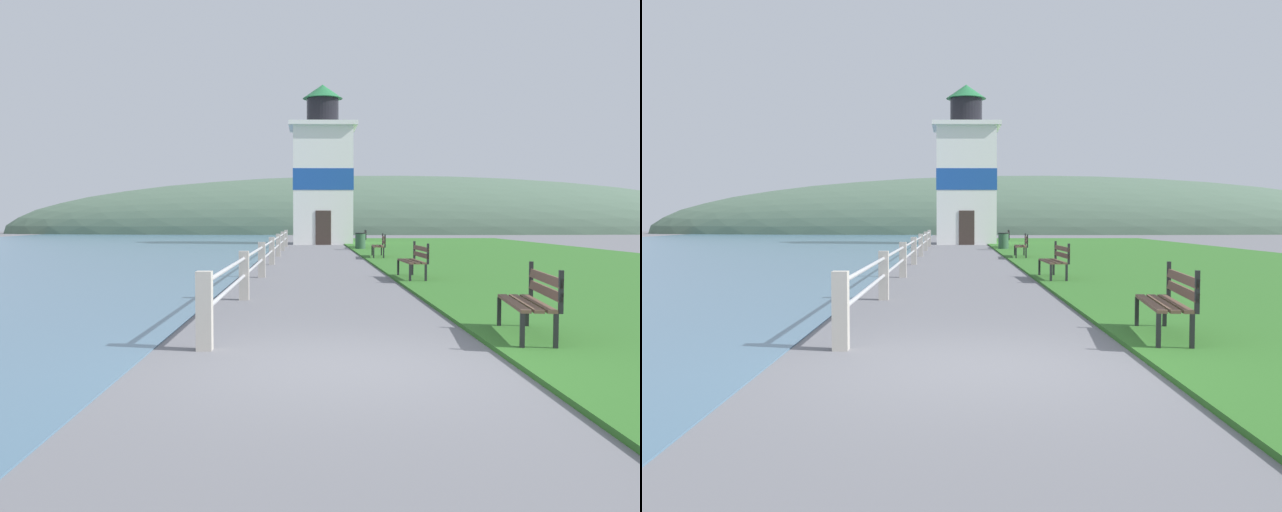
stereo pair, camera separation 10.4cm
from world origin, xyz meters
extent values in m
plane|color=slate|center=(0.00, 0.00, 0.00)|extent=(160.00, 160.00, 0.00)
cube|color=#2D6623|center=(7.71, 18.62, 0.03)|extent=(12.00, 55.85, 0.06)
cube|color=#A8A399|center=(-1.61, 1.00, 0.46)|extent=(0.18, 0.18, 0.92)
cube|color=#A8A399|center=(-1.61, 6.11, 0.46)|extent=(0.18, 0.18, 0.92)
cube|color=#A8A399|center=(-1.61, 11.22, 0.46)|extent=(0.18, 0.18, 0.92)
cube|color=#A8A399|center=(-1.61, 16.32, 0.46)|extent=(0.18, 0.18, 0.92)
cube|color=#A8A399|center=(-1.61, 21.43, 0.46)|extent=(0.18, 0.18, 0.92)
cube|color=#A8A399|center=(-1.61, 26.54, 0.46)|extent=(0.18, 0.18, 0.92)
cube|color=#A8A399|center=(-1.61, 31.65, 0.46)|extent=(0.18, 0.18, 0.92)
cylinder|color=#B2B2B7|center=(-1.61, 16.32, 0.78)|extent=(0.06, 30.65, 0.06)
cylinder|color=#B2B2B7|center=(-1.61, 16.32, 0.46)|extent=(0.06, 30.65, 0.06)
cube|color=brown|center=(2.14, 1.60, 0.47)|extent=(0.30, 1.72, 0.04)
cube|color=brown|center=(2.28, 1.59, 0.47)|extent=(0.30, 1.72, 0.04)
cube|color=brown|center=(2.43, 1.57, 0.47)|extent=(0.30, 1.72, 0.04)
cube|color=brown|center=(2.51, 1.56, 0.79)|extent=(0.24, 1.71, 0.11)
cube|color=brown|center=(2.51, 1.56, 0.63)|extent=(0.24, 1.71, 0.11)
cube|color=black|center=(2.01, 0.78, 0.23)|extent=(0.06, 0.06, 0.45)
cube|color=black|center=(2.19, 2.43, 0.23)|extent=(0.06, 0.06, 0.45)
cube|color=black|center=(2.37, 0.74, 0.23)|extent=(0.06, 0.06, 0.45)
cube|color=black|center=(2.56, 2.39, 0.23)|extent=(0.06, 0.06, 0.45)
cube|color=black|center=(2.42, 0.73, 0.70)|extent=(0.06, 0.06, 0.49)
cube|color=black|center=(2.61, 2.39, 0.70)|extent=(0.06, 0.06, 0.49)
cube|color=brown|center=(1.99, 10.31, 0.47)|extent=(0.17, 1.83, 0.04)
cube|color=brown|center=(2.14, 10.31, 0.47)|extent=(0.17, 1.83, 0.04)
cube|color=brown|center=(2.28, 10.31, 0.47)|extent=(0.17, 1.83, 0.04)
cube|color=brown|center=(2.37, 10.32, 0.79)|extent=(0.11, 1.83, 0.11)
cube|color=brown|center=(2.37, 10.32, 0.63)|extent=(0.11, 1.83, 0.11)
cube|color=black|center=(1.98, 9.42, 0.23)|extent=(0.05, 0.05, 0.45)
cube|color=black|center=(1.92, 11.19, 0.23)|extent=(0.05, 0.05, 0.45)
cube|color=black|center=(2.35, 9.43, 0.23)|extent=(0.05, 0.05, 0.45)
cube|color=black|center=(2.29, 11.20, 0.23)|extent=(0.05, 0.05, 0.45)
cube|color=black|center=(2.40, 9.43, 0.70)|extent=(0.05, 0.05, 0.49)
cube|color=black|center=(2.34, 11.21, 0.70)|extent=(0.05, 0.05, 0.49)
cube|color=brown|center=(2.12, 20.15, 0.47)|extent=(0.23, 1.98, 0.04)
cube|color=brown|center=(2.27, 20.14, 0.47)|extent=(0.23, 1.98, 0.04)
cube|color=brown|center=(2.42, 20.13, 0.47)|extent=(0.23, 1.98, 0.04)
cube|color=brown|center=(2.50, 20.13, 0.79)|extent=(0.17, 1.98, 0.11)
cube|color=brown|center=(2.50, 20.13, 0.63)|extent=(0.17, 1.98, 0.11)
cube|color=black|center=(2.03, 19.19, 0.23)|extent=(0.05, 0.05, 0.45)
cube|color=black|center=(2.14, 21.12, 0.23)|extent=(0.05, 0.05, 0.45)
cube|color=black|center=(2.40, 19.16, 0.23)|extent=(0.05, 0.05, 0.45)
cube|color=black|center=(2.51, 21.09, 0.23)|extent=(0.05, 0.05, 0.45)
cube|color=black|center=(2.45, 19.16, 0.70)|extent=(0.05, 0.05, 0.49)
cube|color=black|center=(2.56, 21.09, 0.70)|extent=(0.05, 0.05, 0.49)
cube|color=brown|center=(2.17, 29.45, 0.47)|extent=(0.19, 1.62, 0.04)
cube|color=brown|center=(2.32, 29.44, 0.47)|extent=(0.19, 1.62, 0.04)
cube|color=brown|center=(2.46, 29.43, 0.47)|extent=(0.19, 1.62, 0.04)
cube|color=brown|center=(2.55, 29.43, 0.79)|extent=(0.13, 1.62, 0.11)
cube|color=brown|center=(2.55, 29.43, 0.63)|extent=(0.13, 1.62, 0.11)
cube|color=black|center=(2.09, 28.67, 0.23)|extent=(0.05, 0.05, 0.45)
cube|color=black|center=(2.17, 30.23, 0.23)|extent=(0.05, 0.05, 0.45)
cube|color=black|center=(2.46, 28.65, 0.23)|extent=(0.05, 0.05, 0.45)
cube|color=black|center=(2.54, 30.21, 0.23)|extent=(0.05, 0.05, 0.45)
cube|color=black|center=(2.51, 28.65, 0.70)|extent=(0.05, 0.05, 0.49)
cube|color=black|center=(2.59, 30.21, 0.70)|extent=(0.05, 0.05, 0.49)
cube|color=white|center=(0.48, 36.06, 3.48)|extent=(3.50, 3.50, 6.96)
cube|color=#194799|center=(0.48, 36.06, 3.83)|extent=(3.54, 3.54, 1.25)
cube|color=white|center=(0.48, 36.06, 7.09)|extent=(4.03, 4.03, 0.25)
cylinder|color=black|center=(0.48, 36.06, 7.97)|extent=(1.93, 1.93, 1.53)
cone|color=#23703D|center=(0.48, 36.06, 9.16)|extent=(2.41, 2.41, 0.84)
cube|color=#332823|center=(0.48, 34.29, 1.00)|extent=(0.90, 0.06, 2.00)
cylinder|color=#2D5138|center=(2.15, 27.56, 0.40)|extent=(0.50, 0.50, 0.80)
cylinder|color=black|center=(2.15, 27.56, 0.82)|extent=(0.54, 0.54, 0.04)
ellipsoid|color=#4C6651|center=(8.00, 67.23, 0.00)|extent=(80.00, 16.00, 12.00)
camera|label=1|loc=(-0.42, -7.17, 1.52)|focal=40.00mm
camera|label=2|loc=(-0.31, -7.17, 1.52)|focal=40.00mm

